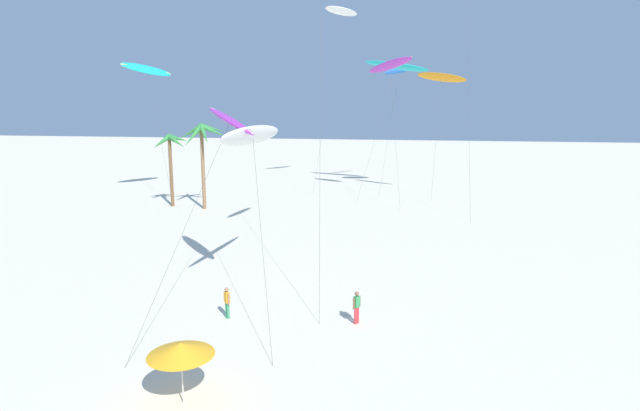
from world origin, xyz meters
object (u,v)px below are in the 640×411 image
at_px(flying_kite_5, 253,135).
at_px(beach_umbrella, 181,349).
at_px(flying_kite_2, 230,120).
at_px(flying_kite_1, 147,69).
at_px(flying_kite_7, 342,11).
at_px(flying_kite_0, 399,71).
at_px(person_near_left, 357,306).
at_px(flying_kite_4, 441,77).
at_px(flying_kite_8, 396,66).
at_px(flying_kite_3, 390,65).
at_px(palm_tree_0, 170,145).
at_px(palm_tree_1, 202,138).
at_px(person_foreground_walker, 227,301).

relative_size(flying_kite_5, beach_umbrella, 5.42).
relative_size(flying_kite_2, beach_umbrella, 5.30).
height_order(flying_kite_1, flying_kite_7, flying_kite_7).
xyz_separation_m(flying_kite_1, flying_kite_5, (20.56, -28.09, -5.36)).
bearing_deg(flying_kite_5, flying_kite_7, 90.59).
relative_size(flying_kite_0, person_near_left, 9.49).
distance_m(flying_kite_5, beach_umbrella, 13.56).
distance_m(flying_kite_4, beach_umbrella, 46.82).
height_order(flying_kite_4, flying_kite_8, flying_kite_8).
bearing_deg(flying_kite_7, flying_kite_3, -48.35).
bearing_deg(palm_tree_0, flying_kite_4, 19.42).
xyz_separation_m(palm_tree_1, flying_kite_1, (-8.59, 5.93, 7.07)).
bearing_deg(person_near_left, palm_tree_0, 129.61).
bearing_deg(palm_tree_0, person_near_left, -50.39).
bearing_deg(person_near_left, flying_kite_5, 149.04).
bearing_deg(flying_kite_8, person_foreground_walker, -98.95).
bearing_deg(flying_kite_3, flying_kite_5, -100.46).
height_order(palm_tree_0, flying_kite_1, flying_kite_1).
height_order(flying_kite_1, beach_umbrella, flying_kite_1).
relative_size(flying_kite_4, flying_kite_5, 1.11).
relative_size(flying_kite_7, beach_umbrella, 9.34).
xyz_separation_m(flying_kite_7, flying_kite_8, (6.79, -1.11, -6.60)).
relative_size(flying_kite_3, beach_umbrella, 6.65).
relative_size(flying_kite_2, person_near_left, 7.70).
bearing_deg(person_foreground_walker, flying_kite_3, 80.29).
height_order(flying_kite_3, flying_kite_4, flying_kite_3).
relative_size(person_foreground_walker, person_near_left, 0.98).
distance_m(flying_kite_2, flying_kite_5, 1.53).
distance_m(flying_kite_3, flying_kite_8, 6.04).
relative_size(flying_kite_4, flying_kite_8, 0.88).
relative_size(palm_tree_0, flying_kite_1, 0.49).
relative_size(flying_kite_5, person_near_left, 7.88).
xyz_separation_m(flying_kite_0, beach_umbrella, (-5.89, -53.20, -12.51)).
height_order(palm_tree_0, flying_kite_0, flying_kite_0).
bearing_deg(flying_kite_5, person_near_left, -30.96).
bearing_deg(palm_tree_0, palm_tree_1, -10.09).
bearing_deg(flying_kite_0, flying_kite_7, -162.41).
relative_size(flying_kite_1, person_foreground_walker, 9.52).
bearing_deg(flying_kite_4, flying_kite_5, -109.44).
xyz_separation_m(flying_kite_3, flying_kite_7, (-6.33, 7.12, 6.89)).
relative_size(flying_kite_4, beach_umbrella, 6.01).
xyz_separation_m(palm_tree_1, flying_kite_2, (10.66, -22.04, 2.49)).
relative_size(flying_kite_2, person_foreground_walker, 7.84).
relative_size(palm_tree_0, palm_tree_1, 0.87).
distance_m(flying_kite_0, flying_kite_5, 42.39).
relative_size(flying_kite_0, flying_kite_1, 1.02).
distance_m(flying_kite_2, person_foreground_walker, 9.79).
distance_m(palm_tree_1, person_near_left, 32.18).
height_order(flying_kite_0, person_near_left, flying_kite_0).
xyz_separation_m(flying_kite_5, person_near_left, (6.15, -3.69, -7.96)).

